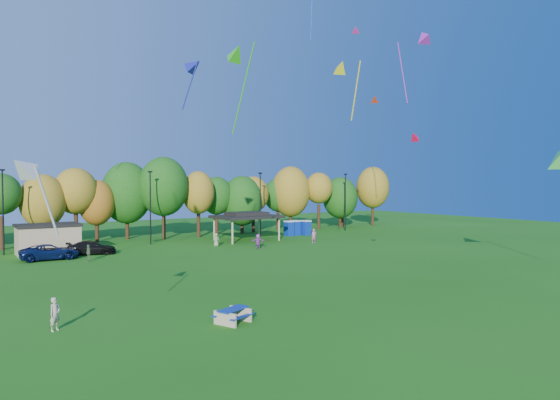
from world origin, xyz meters
TOP-DOWN VIEW (x-y plane):
  - ground at (0.00, 0.00)m, footprint 160.00×160.00m
  - tree_line at (-1.03, 45.51)m, footprint 93.57×10.55m
  - lamp_posts at (2.00, 40.00)m, footprint 64.50×0.25m
  - utility_building at (-10.00, 38.00)m, footprint 6.30×4.30m
  - pavilion at (14.00, 37.00)m, footprint 8.20×6.20m
  - porta_potties at (23.23, 38.37)m, footprint 3.75×1.96m
  - picnic_table at (-6.28, 3.81)m, footprint 2.30×2.12m
  - kite_flyer at (-14.58, 7.72)m, footprint 0.76×0.70m
  - car_c at (-10.54, 33.66)m, footprint 5.60×2.67m
  - car_d at (-6.19, 35.18)m, footprint 5.33×3.49m
  - far_person_0 at (-7.61, 30.52)m, footprint 0.43×0.97m
  - far_person_1 at (19.79, 29.95)m, footprint 0.72×0.54m
  - far_person_2 at (10.80, 28.95)m, footprint 1.68×1.23m
  - far_person_5 at (7.87, 33.77)m, footprint 0.92×0.86m
  - kite_2 at (-0.04, 14.57)m, footprint 1.99×4.45m
  - kite_3 at (-2.28, 17.48)m, footprint 2.36×2.64m
  - kite_6 at (9.20, 12.77)m, footprint 1.79×3.34m
  - kite_7 at (9.64, 5.05)m, footprint 1.20×1.00m
  - kite_10 at (-16.59, 2.21)m, footprint 2.16×1.63m
  - kite_11 at (25.33, 17.43)m, footprint 2.83×4.96m
  - kite_13 at (22.85, 22.44)m, footprint 1.76×1.78m
  - kite_14 at (19.32, 21.88)m, footprint 1.80×1.75m

SIDE VIEW (x-z plane):
  - ground at x=0.00m, z-range 0.00..0.00m
  - picnic_table at x=-6.28m, z-range 0.07..0.87m
  - car_d at x=-6.19m, z-range 0.00..1.44m
  - car_c at x=-10.54m, z-range 0.00..1.54m
  - far_person_5 at x=7.87m, z-range 0.00..1.58m
  - far_person_0 at x=-7.61m, z-range 0.00..1.64m
  - kite_flyer at x=-14.58m, z-range 0.00..1.74m
  - far_person_2 at x=10.80m, z-range 0.00..1.76m
  - far_person_1 at x=19.79m, z-range 0.00..1.79m
  - porta_potties at x=23.23m, z-range 0.01..2.19m
  - utility_building at x=-10.00m, z-range 0.01..3.26m
  - pavilion at x=14.00m, z-range 1.34..5.11m
  - lamp_posts at x=2.00m, z-range 0.36..9.45m
  - tree_line at x=-1.03m, z-range 0.34..11.49m
  - kite_10 at x=-16.59m, z-range 6.48..9.97m
  - kite_7 at x=9.64m, z-range 10.54..11.60m
  - kite_3 at x=-2.28m, z-range 14.76..19.36m
  - kite_13 at x=22.85m, z-range 16.78..18.23m
  - kite_6 at x=9.20m, z-range 14.79..20.29m
  - kite_2 at x=-0.04m, z-range 14.01..21.49m
  - kite_11 at x=25.33m, z-range 19.55..28.10m
  - kite_14 at x=19.32m, z-range 24.07..25.52m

